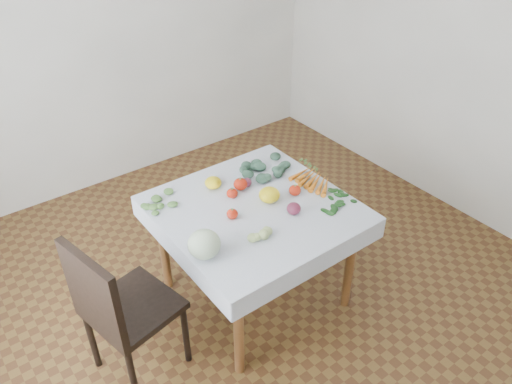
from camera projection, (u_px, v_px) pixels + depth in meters
ground at (255, 294)px, 3.50m from camera, size 4.00×4.00×0.00m
back_wall at (107, 31)px, 4.04m from camera, size 4.00×0.04×2.70m
table at (255, 220)px, 3.12m from camera, size 1.00×1.00×0.75m
tablecloth at (255, 207)px, 3.07m from camera, size 1.12×1.12×0.01m
chair at (117, 306)px, 2.66m from camera, size 0.53×0.53×0.99m
cabbage at (204, 244)px, 2.66m from camera, size 0.21×0.21×0.16m
tomato_a at (232, 214)px, 2.96m from camera, size 0.08×0.08×0.06m
tomato_b at (240, 184)px, 3.20m from camera, size 0.10×0.10×0.08m
tomato_c at (232, 193)px, 3.13m from camera, size 0.09×0.09×0.06m
tomato_d at (295, 190)px, 3.16m from camera, size 0.10×0.10×0.07m
heirloom_back at (213, 183)px, 3.22m from camera, size 0.14×0.14×0.08m
heirloom_front at (269, 195)px, 3.09m from camera, size 0.17×0.17×0.09m
onion_a at (246, 182)px, 3.24m from camera, size 0.09×0.09×0.06m
onion_b at (294, 209)px, 2.99m from camera, size 0.10×0.10×0.07m
tomatillo_cluster at (264, 236)px, 2.80m from camera, size 0.16×0.11×0.05m
carrot_bunch at (313, 179)px, 3.29m from camera, size 0.23×0.33×0.03m
kale_bunch at (268, 169)px, 3.38m from camera, size 0.35×0.29×0.05m
basil_bunch at (334, 203)px, 3.09m from camera, size 0.26×0.22×0.01m
dill_bunch at (161, 204)px, 3.07m from camera, size 0.21×0.22×0.02m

